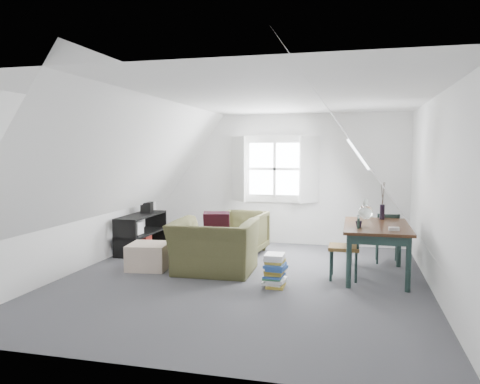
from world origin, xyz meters
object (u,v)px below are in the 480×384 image
(armchair_far, at_px, (242,253))
(magazine_stack, at_px, (275,270))
(dining_chair_far, at_px, (387,237))
(dining_chair_near, at_px, (347,246))
(media_shelf, at_px, (140,235))
(ottoman, at_px, (149,256))
(dining_table, at_px, (377,232))
(armchair_near, at_px, (214,273))

(armchair_far, bearing_deg, magazine_stack, -58.71)
(dining_chair_far, relative_size, dining_chair_near, 0.91)
(dining_chair_near, bearing_deg, media_shelf, -123.30)
(ottoman, relative_size, dining_table, 0.39)
(ottoman, height_order, magazine_stack, magazine_stack)
(dining_chair_near, xyz_separation_m, media_shelf, (-3.62, 0.97, -0.16))
(armchair_far, distance_m, media_shelf, 1.85)
(armchair_far, bearing_deg, ottoman, -122.27)
(armchair_near, bearing_deg, dining_chair_far, -154.58)
(armchair_near, bearing_deg, media_shelf, -33.74)
(dining_table, xyz_separation_m, media_shelf, (-4.03, 0.73, -0.35))
(ottoman, height_order, dining_table, dining_table)
(media_shelf, bearing_deg, dining_chair_near, -10.06)
(media_shelf, distance_m, magazine_stack, 3.14)
(ottoman, height_order, dining_chair_far, dining_chair_far)
(armchair_near, bearing_deg, dining_chair_near, -177.33)
(dining_chair_near, relative_size, magazine_stack, 2.04)
(armchair_far, xyz_separation_m, media_shelf, (-1.80, -0.32, 0.30))
(dining_table, xyz_separation_m, dining_chair_far, (0.21, 0.90, -0.23))
(dining_table, xyz_separation_m, dining_chair_near, (-0.41, -0.24, -0.19))
(dining_chair_near, bearing_deg, armchair_far, -143.64)
(armchair_far, relative_size, dining_chair_far, 1.00)
(armchair_far, xyz_separation_m, magazine_stack, (0.91, -1.90, 0.22))
(dining_chair_near, bearing_deg, armchair_near, -104.48)
(media_shelf, bearing_deg, magazine_stack, -25.36)
(armchair_far, height_order, media_shelf, media_shelf)
(media_shelf, bearing_deg, armchair_far, 15.05)
(armchair_near, height_order, armchair_far, armchair_near)
(ottoman, bearing_deg, media_shelf, 121.58)
(dining_chair_near, bearing_deg, dining_chair_far, 133.10)
(armchair_far, relative_size, magazine_stack, 1.86)
(dining_table, height_order, media_shelf, dining_table)
(media_shelf, relative_size, magazine_stack, 2.97)
(media_shelf, bearing_deg, armchair_near, -27.66)
(armchair_near, relative_size, dining_table, 0.80)
(armchair_near, xyz_separation_m, magazine_stack, (0.99, -0.49, 0.22))
(armchair_near, relative_size, magazine_stack, 2.74)
(armchair_near, relative_size, ottoman, 2.05)
(ottoman, xyz_separation_m, dining_chair_near, (2.94, 0.14, 0.27))
(dining_chair_near, height_order, magazine_stack, dining_chair_near)
(dining_chair_far, bearing_deg, dining_chair_near, 73.80)
(dining_chair_far, relative_size, media_shelf, 0.63)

